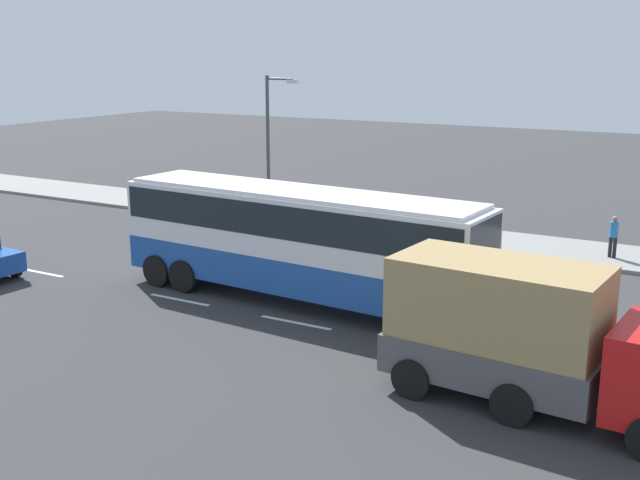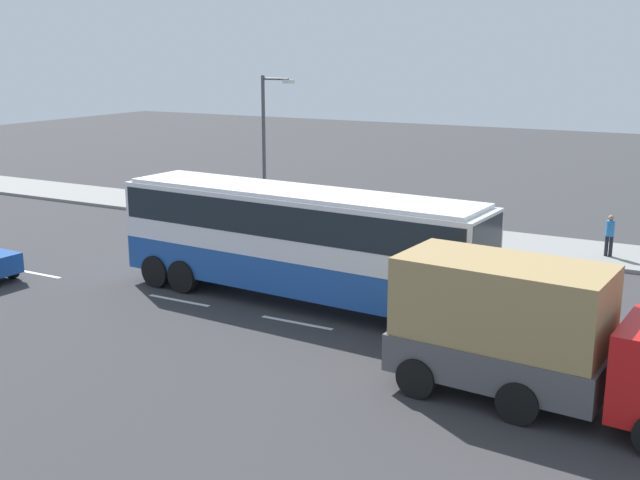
{
  "view_description": "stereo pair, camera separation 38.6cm",
  "coord_description": "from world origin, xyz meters",
  "px_view_note": "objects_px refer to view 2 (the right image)",
  "views": [
    {
      "loc": [
        11.8,
        -21.25,
        7.86
      ],
      "look_at": [
        -0.0,
        -0.49,
        2.05
      ],
      "focal_mm": 43.77,
      "sensor_mm": 36.0,
      "label": 1
    },
    {
      "loc": [
        11.46,
        -21.43,
        7.86
      ],
      "look_at": [
        -0.0,
        -0.49,
        2.05
      ],
      "focal_mm": 43.77,
      "sensor_mm": 36.0,
      "label": 2
    }
  ],
  "objects_px": {
    "pedestrian_near_curb": "(428,213)",
    "pedestrian_at_crossing": "(610,233)",
    "street_lamp": "(267,139)",
    "coach_bus": "(297,234)",
    "cargo_truck": "(536,333)"
  },
  "relations": [
    {
      "from": "coach_bus",
      "to": "street_lamp",
      "type": "relative_size",
      "value": 1.89
    },
    {
      "from": "coach_bus",
      "to": "pedestrian_at_crossing",
      "type": "xyz_separation_m",
      "value": [
        7.88,
        10.23,
        -1.18
      ]
    },
    {
      "from": "pedestrian_near_curb",
      "to": "pedestrian_at_crossing",
      "type": "xyz_separation_m",
      "value": [
        7.33,
        0.25,
        -0.08
      ]
    },
    {
      "from": "cargo_truck",
      "to": "pedestrian_at_crossing",
      "type": "bearing_deg",
      "value": 96.6
    },
    {
      "from": "street_lamp",
      "to": "pedestrian_near_curb",
      "type": "bearing_deg",
      "value": 5.58
    },
    {
      "from": "pedestrian_near_curb",
      "to": "pedestrian_at_crossing",
      "type": "relative_size",
      "value": 1.07
    },
    {
      "from": "coach_bus",
      "to": "cargo_truck",
      "type": "xyz_separation_m",
      "value": [
        8.44,
        -3.82,
        -0.56
      ]
    },
    {
      "from": "pedestrian_near_curb",
      "to": "street_lamp",
      "type": "bearing_deg",
      "value": -31.0
    },
    {
      "from": "pedestrian_near_curb",
      "to": "pedestrian_at_crossing",
      "type": "height_order",
      "value": "pedestrian_near_curb"
    },
    {
      "from": "pedestrian_at_crossing",
      "to": "pedestrian_near_curb",
      "type": "bearing_deg",
      "value": 84.45
    },
    {
      "from": "pedestrian_at_crossing",
      "to": "street_lamp",
      "type": "distance_m",
      "value": 15.19
    },
    {
      "from": "coach_bus",
      "to": "pedestrian_near_curb",
      "type": "relative_size",
      "value": 7.26
    },
    {
      "from": "street_lamp",
      "to": "pedestrian_at_crossing",
      "type": "bearing_deg",
      "value": 3.8
    },
    {
      "from": "street_lamp",
      "to": "cargo_truck",
      "type": "bearing_deg",
      "value": -40.24
    },
    {
      "from": "cargo_truck",
      "to": "street_lamp",
      "type": "distance_m",
      "value": 20.34
    }
  ]
}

